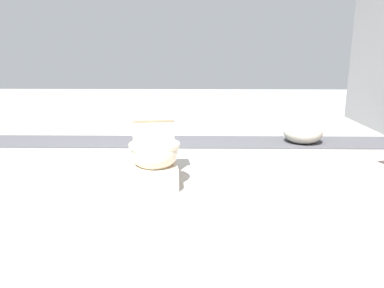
% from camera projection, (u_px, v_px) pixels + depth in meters
% --- Properties ---
extents(ground_plane, '(14.00, 14.00, 0.00)m').
position_uv_depth(ground_plane, '(137.00, 181.00, 2.99)').
color(ground_plane, '#A8A59E').
extents(gravel_strip, '(0.56, 8.00, 0.01)m').
position_uv_depth(gravel_strip, '(199.00, 142.00, 4.23)').
color(gravel_strip, '#4C4C51').
rests_on(gravel_strip, ground).
extents(toilet, '(0.68, 0.46, 0.52)m').
position_uv_depth(toilet, '(154.00, 154.00, 2.97)').
color(toilet, beige).
rests_on(toilet, ground).
extents(boulder_near, '(0.59, 0.59, 0.24)m').
position_uv_depth(boulder_near, '(303.00, 133.00, 4.17)').
color(boulder_near, '#ADA899').
rests_on(boulder_near, ground).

